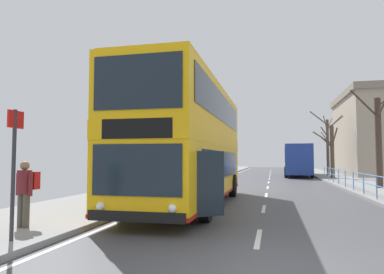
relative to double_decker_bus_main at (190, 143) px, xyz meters
name	(u,v)px	position (x,y,z in m)	size (l,w,h in m)	color
ground	(205,270)	(2.03, -7.62, -2.35)	(15.80, 140.00, 0.20)	#46464B
double_decker_bus_main	(190,143)	(0.00, 0.00, 0.00)	(3.24, 11.12, 4.56)	#F4B20F
background_bus_far_lane	(297,159)	(5.52, 24.06, -0.67)	(2.81, 9.49, 3.14)	navy
pedestrian_railing_far_kerb	(358,178)	(7.20, 5.72, -1.57)	(0.05, 23.42, 0.99)	#598CC6
pedestrian_companion	(25,189)	(-2.77, -5.72, -1.32)	(0.55, 0.58, 1.59)	#4C473D
bus_stop_sign_near	(14,159)	(-2.06, -7.00, -0.61)	(0.08, 0.44, 2.66)	#2D2D33
bare_tree_far_00	(328,143)	(8.63, 25.31, 1.05)	(3.34, 1.71, 6.71)	brown
bare_tree_far_01	(378,139)	(9.01, 8.79, 0.55)	(2.77, 2.39, 5.60)	#423328
bare_tree_far_02	(332,150)	(8.02, 18.92, 0.17)	(1.69, 2.87, 4.51)	#4C3D2D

